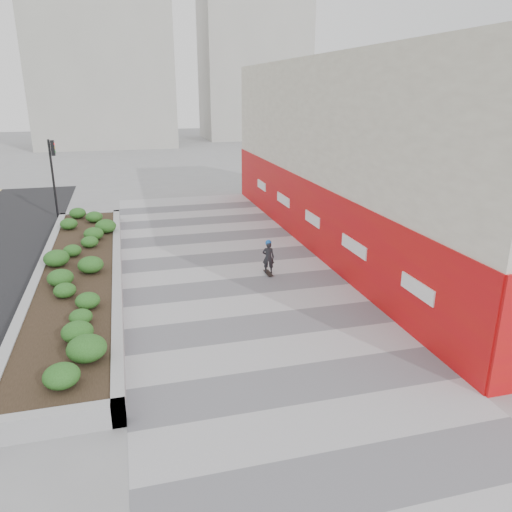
# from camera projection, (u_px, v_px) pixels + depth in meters

# --- Properties ---
(ground) EXTENTS (160.00, 160.00, 0.00)m
(ground) POSITION_uv_depth(u_px,v_px,m) (280.00, 355.00, 13.26)
(ground) COLOR gray
(ground) RESTS_ON ground
(walkway) EXTENTS (8.00, 36.00, 0.01)m
(walkway) POSITION_uv_depth(u_px,v_px,m) (252.00, 309.00, 16.00)
(walkway) COLOR #A8A8AD
(walkway) RESTS_ON ground
(building) EXTENTS (6.04, 24.08, 8.00)m
(building) POSITION_uv_depth(u_px,v_px,m) (371.00, 155.00, 21.91)
(building) COLOR beige
(building) RESTS_ON ground
(planter) EXTENTS (3.00, 18.00, 0.90)m
(planter) POSITION_uv_depth(u_px,v_px,m) (79.00, 271.00, 18.19)
(planter) COLOR #9E9EA0
(planter) RESTS_ON ground
(traffic_signal_near) EXTENTS (0.33, 0.28, 4.20)m
(traffic_signal_near) POSITION_uv_depth(u_px,v_px,m) (53.00, 167.00, 26.63)
(traffic_signal_near) COLOR black
(traffic_signal_near) RESTS_ON ground
(distant_bldg_north_l) EXTENTS (16.00, 12.00, 20.00)m
(distant_bldg_north_l) POSITION_uv_depth(u_px,v_px,m) (101.00, 59.00, 59.20)
(distant_bldg_north_l) COLOR #ADAAA3
(distant_bldg_north_l) RESTS_ON ground
(distant_bldg_north_r) EXTENTS (14.00, 10.00, 24.00)m
(distant_bldg_north_r) POSITION_uv_depth(u_px,v_px,m) (253.00, 48.00, 68.03)
(distant_bldg_north_r) COLOR #ADAAA3
(distant_bldg_north_r) RESTS_ON ground
(manhole_cover) EXTENTS (0.44, 0.44, 0.01)m
(manhole_cover) POSITION_uv_depth(u_px,v_px,m) (267.00, 308.00, 16.12)
(manhole_cover) COLOR #595654
(manhole_cover) RESTS_ON ground
(skateboarder) EXTENTS (0.52, 0.72, 1.38)m
(skateboarder) POSITION_uv_depth(u_px,v_px,m) (268.00, 257.00, 18.79)
(skateboarder) COLOR beige
(skateboarder) RESTS_ON ground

